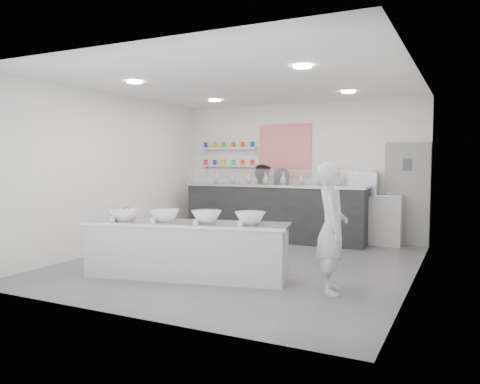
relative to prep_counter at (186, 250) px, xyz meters
The scene contains 26 objects.
floor 1.36m from the prep_counter, 76.98° to the left, with size 6.00×6.00×0.00m, color #515156.
ceiling 2.89m from the prep_counter, 76.98° to the left, with size 6.00×6.00×0.00m, color white.
back_wall 4.41m from the prep_counter, 86.08° to the left, with size 5.50×5.50×0.00m, color white.
left_wall 2.97m from the prep_counter, 152.80° to the left, with size 6.00×6.00×0.00m, color white.
right_wall 3.47m from the prep_counter, 22.55° to the left, with size 6.00×6.00×0.00m, color white.
back_door 5.00m from the prep_counter, 58.52° to the left, with size 0.88×0.04×2.10m, color gray.
pattern_panel 4.51m from the prep_counter, 90.78° to the left, with size 1.25×0.03×1.20m, color red.
jar_shelf_lower 4.57m from the prep_counter, 109.30° to the left, with size 1.45×0.22×0.04m, color silver.
jar_shelf_upper 4.69m from the prep_counter, 109.30° to the left, with size 1.45×0.22×0.04m, color silver.
preserve_jars 4.63m from the prep_counter, 109.39° to the left, with size 1.45×0.10×0.56m, color red, non-canonical shape.
downlight_0 2.80m from the prep_counter, 166.65° to the left, with size 0.24×0.24×0.02m, color white.
downlight_1 3.08m from the prep_counter, ahead, with size 0.24×0.24×0.02m, color white.
downlight_2 4.00m from the prep_counter, 111.16° to the left, with size 0.24×0.24×0.02m, color white.
downlight_3 4.20m from the prep_counter, 59.42° to the left, with size 0.24×0.24×0.02m, color white.
prep_counter is the anchor object (origin of this frame).
back_bar 3.55m from the prep_counter, 90.48° to the left, with size 3.95×0.72×1.22m, color black.
sneeze_guard 3.35m from the prep_counter, 90.32° to the left, with size 3.89×0.02×0.33m, color white.
espresso_ledge 4.44m from the prep_counter, 65.50° to the left, with size 1.40×0.45×1.04m, color beige.
espresso_machine 4.49m from the prep_counter, 66.44° to the left, with size 0.58×0.40×0.44m, color #93969E.
cup_stacks 4.32m from the prep_counter, 72.28° to the left, with size 0.24×0.24×0.34m, color gray, non-canonical shape.
prep_bowls 0.51m from the prep_counter, ahead, with size 2.39×0.54×0.18m, color white, non-canonical shape.
label_cards 0.71m from the prep_counter, 103.11° to the right, with size 2.01×0.04×0.07m, color white, non-canonical shape.
cookie_bags 3.67m from the prep_counter, 90.48° to the left, with size 2.94×0.14×0.26m, color #FF6FD7, non-canonical shape.
woman_prep 2.19m from the prep_counter, ahead, with size 0.62×0.41×1.71m, color silver.
staff_left 3.84m from the prep_counter, 96.62° to the left, with size 0.80×0.62×1.64m, color black.
staff_right 3.82m from the prep_counter, 89.40° to the left, with size 0.77×0.50×1.57m, color black.
Camera 1 is at (3.45, -7.02, 1.75)m, focal length 35.00 mm.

